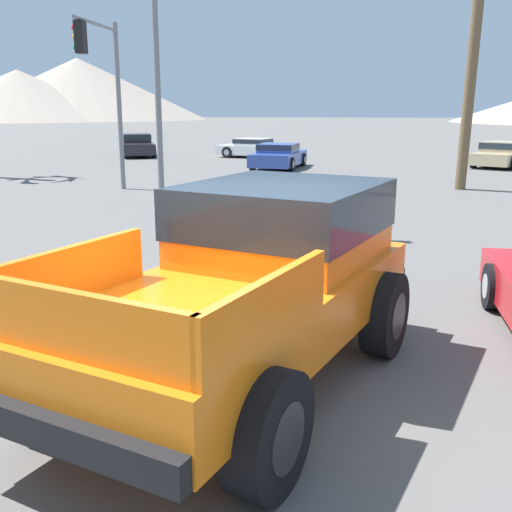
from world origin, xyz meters
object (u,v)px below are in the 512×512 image
at_px(parked_car_tan, 502,154).
at_px(traffic_light_crosswalk, 103,73).
at_px(parked_car_white, 254,148).
at_px(parked_car_dark, 137,145).
at_px(orange_pickup_truck, 259,271).
at_px(parked_car_blue, 279,156).

bearing_deg(parked_car_tan, traffic_light_crosswalk, -112.91).
bearing_deg(parked_car_white, parked_car_dark, -72.53).
relative_size(orange_pickup_truck, parked_car_tan, 1.16).
bearing_deg(parked_car_white, parked_car_tan, 93.47).
xyz_separation_m(parked_car_white, traffic_light_crosswalk, (-2.65, -14.84, 3.24)).
height_order(orange_pickup_truck, traffic_light_crosswalk, traffic_light_crosswalk).
distance_m(parked_car_white, parked_car_tan, 12.86).
height_order(orange_pickup_truck, parked_car_dark, orange_pickup_truck).
bearing_deg(parked_car_blue, parked_car_white, 116.98).
xyz_separation_m(parked_car_white, parked_car_dark, (-6.89, 0.23, 0.09)).
bearing_deg(parked_car_dark, parked_car_tan, 146.44).
distance_m(parked_car_blue, parked_car_white, 6.01).
height_order(parked_car_white, parked_car_dark, parked_car_dark).
relative_size(parked_car_white, traffic_light_crosswalk, 0.82).
height_order(parked_car_white, traffic_light_crosswalk, traffic_light_crosswalk).
bearing_deg(orange_pickup_truck, parked_car_dark, 131.65).
distance_m(orange_pickup_truck, parked_car_blue, 22.04).
distance_m(parked_car_white, traffic_light_crosswalk, 15.42).
bearing_deg(parked_car_dark, parked_car_blue, 123.73).
distance_m(orange_pickup_truck, parked_car_dark, 29.92).
distance_m(parked_car_blue, parked_car_tan, 10.63).
relative_size(orange_pickup_truck, parked_car_white, 1.20).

